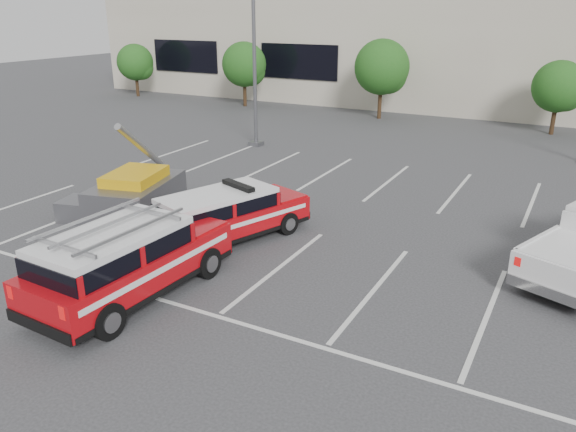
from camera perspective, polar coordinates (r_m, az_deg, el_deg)
name	(u,v)px	position (r m, az deg, el deg)	size (l,w,h in m)	color
ground	(278,268)	(15.16, -0.99, -5.34)	(120.00, 120.00, 0.00)	#323234
stall_markings	(344,217)	(18.90, 5.68, -0.07)	(23.00, 15.00, 0.01)	silver
convention_building	(500,36)	(44.28, 20.70, 16.77)	(60.00, 16.99, 13.20)	beige
tree_far_left	(137,64)	(46.56, -15.14, 14.72)	(2.77, 2.77, 3.99)	#3F2B19
tree_left	(246,66)	(40.42, -4.33, 14.96)	(3.07, 3.07, 4.42)	#3F2B19
tree_mid_left	(383,69)	(36.05, 9.66, 14.51)	(3.37, 3.37, 4.85)	#3F2B19
tree_mid_right	(560,88)	(34.23, 25.93, 11.58)	(2.77, 2.77, 3.99)	#3F2B19
light_pole_left	(254,39)	(28.09, -3.47, 17.53)	(0.90, 0.60, 10.24)	#59595E
fire_chief_suv	(228,218)	(16.79, -6.09, -0.24)	(3.32, 5.16, 1.71)	#AB080E
ladder_suv	(128,266)	(13.93, -15.91, -4.87)	(2.30, 5.31, 2.06)	#AB080E
utility_rig	(132,194)	(19.85, -15.53, 2.19)	(3.30, 4.17, 3.18)	#59595E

